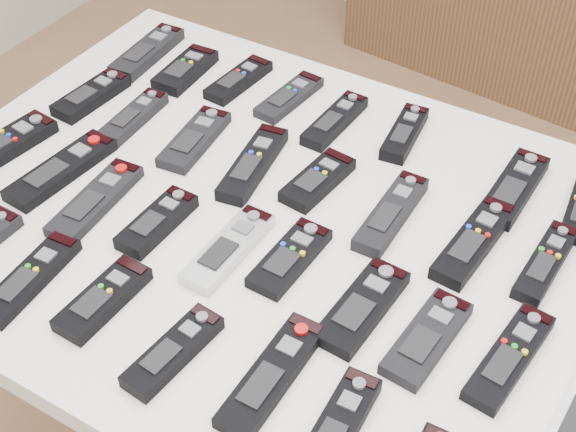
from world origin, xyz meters
The scene contains 30 objects.
table centered at (-0.14, -0.02, 0.72)m, with size 1.25×0.88×0.78m.
remote_0 centered at (-0.64, 0.26, 0.79)m, with size 0.06×0.19×0.02m, color black.
remote_1 centered at (-0.53, 0.25, 0.79)m, with size 0.06×0.15×0.02m, color black.
remote_2 centered at (-0.42, 0.27, 0.79)m, with size 0.05×0.16×0.02m, color black.
remote_3 centered at (-0.31, 0.28, 0.79)m, with size 0.05×0.16×0.02m, color black.
remote_4 centered at (-0.20, 0.25, 0.79)m, with size 0.05×0.17×0.02m, color black.
remote_5 centered at (-0.07, 0.28, 0.79)m, with size 0.04×0.15×0.02m, color black.
remote_6 centered at (0.14, 0.24, 0.79)m, with size 0.06×0.19×0.02m, color black.
remote_9 centered at (-0.63, 0.08, 0.79)m, with size 0.06×0.16×0.02m, color black.
remote_10 centered at (-0.52, 0.07, 0.79)m, with size 0.05×0.16×0.02m, color black.
remote_11 centered at (-0.39, 0.08, 0.79)m, with size 0.06×0.17×0.02m, color black.
remote_12 centered at (-0.26, 0.07, 0.79)m, with size 0.05×0.20×0.02m, color black.
remote_13 centered at (-0.14, 0.09, 0.79)m, with size 0.06×0.15×0.02m, color black.
remote_14 centered at (0.00, 0.08, 0.79)m, with size 0.05×0.19×0.02m, color black.
remote_15 centered at (0.13, 0.08, 0.79)m, with size 0.05×0.20×0.02m, color black.
remote_16 centered at (0.24, 0.10, 0.79)m, with size 0.04×0.17×0.02m, color black.
remote_18 centered at (-0.66, -0.11, 0.79)m, with size 0.06×0.18×0.02m, color black.
remote_19 centered at (-0.53, -0.11, 0.79)m, with size 0.06×0.21×0.02m, color black.
remote_20 centered at (-0.43, -0.14, 0.79)m, with size 0.06×0.19×0.02m, color black.
remote_21 centered at (-0.31, -0.13, 0.79)m, with size 0.05×0.15×0.02m, color black.
remote_22 centered at (-0.18, -0.12, 0.79)m, with size 0.05×0.18×0.02m, color #B7B7BC.
remote_23 centered at (-0.09, -0.09, 0.79)m, with size 0.06×0.16×0.02m, color black.
remote_24 centered at (0.05, -0.12, 0.79)m, with size 0.06×0.18×0.02m, color black.
remote_25 centered at (0.15, -0.12, 0.79)m, with size 0.06×0.17×0.02m, color black.
remote_26 centered at (0.25, -0.10, 0.79)m, with size 0.05×0.19×0.02m, color black.
remote_30 centered at (-0.40, -0.32, 0.79)m, with size 0.05×0.18×0.02m, color black.
remote_31 centered at (-0.28, -0.30, 0.79)m, with size 0.06×0.15×0.02m, color black.
remote_32 centered at (-0.14, -0.32, 0.79)m, with size 0.05×0.16×0.02m, color black.
remote_33 centered at (0.00, -0.28, 0.79)m, with size 0.05×0.20×0.02m, color black.
remote_34 centered at (0.11, -0.31, 0.79)m, with size 0.05×0.18×0.02m, color black.
Camera 1 is at (0.34, -0.81, 1.66)m, focal length 50.00 mm.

